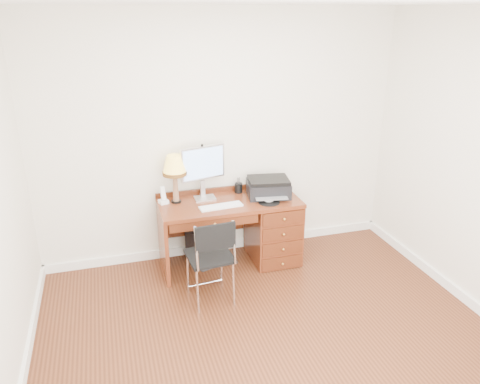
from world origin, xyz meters
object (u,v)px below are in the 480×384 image
object	(u,v)px
chair	(211,253)
equipment_box	(206,246)
printer	(268,187)
phone	(163,198)
leg_lamp	(174,168)
desk	(258,226)
monitor	(203,166)

from	to	relation	value
chair	equipment_box	world-z (taller)	chair
printer	phone	size ratio (longest dim) A/B	2.66
printer	chair	xyz separation A→B (m)	(-0.82, -0.71, -0.31)
printer	leg_lamp	distance (m)	1.04
desk	equipment_box	xyz separation A→B (m)	(-0.57, 0.10, -0.22)
phone	chair	size ratio (longest dim) A/B	0.21
desk	printer	size ratio (longest dim) A/B	3.00
leg_lamp	chair	size ratio (longest dim) A/B	0.59
chair	equipment_box	distance (m)	0.86
printer	desk	bearing A→B (deg)	-157.56
leg_lamp	phone	world-z (taller)	leg_lamp
phone	chair	bearing A→B (deg)	-85.87
monitor	chair	xyz separation A→B (m)	(-0.13, -0.85, -0.58)
printer	phone	world-z (taller)	printer
chair	equipment_box	xyz separation A→B (m)	(0.12, 0.78, -0.34)
monitor	printer	xyz separation A→B (m)	(0.69, -0.14, -0.27)
leg_lamp	chair	xyz separation A→B (m)	(0.18, -0.81, -0.59)
monitor	equipment_box	world-z (taller)	monitor
leg_lamp	printer	bearing A→B (deg)	-5.47
phone	equipment_box	distance (m)	0.75
phone	equipment_box	world-z (taller)	phone
equipment_box	monitor	bearing A→B (deg)	59.50
printer	leg_lamp	bearing A→B (deg)	-176.12
equipment_box	printer	bearing A→B (deg)	-27.35
desk	leg_lamp	world-z (taller)	leg_lamp
printer	equipment_box	bearing A→B (deg)	-176.08
desk	equipment_box	distance (m)	0.62
equipment_box	chair	bearing A→B (deg)	-120.51
chair	desk	bearing A→B (deg)	40.33
leg_lamp	monitor	bearing A→B (deg)	7.63
leg_lamp	equipment_box	xyz separation A→B (m)	(0.30, -0.03, -0.93)
desk	chair	size ratio (longest dim) A/B	1.69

